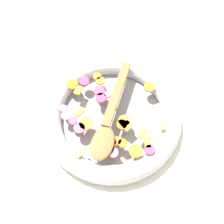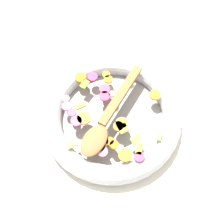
% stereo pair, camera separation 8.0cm
% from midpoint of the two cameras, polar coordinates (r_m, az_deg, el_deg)
% --- Properties ---
extents(ground_plane, '(4.00, 4.00, 0.00)m').
position_cam_midpoint_polar(ground_plane, '(0.85, -2.70, -1.76)').
color(ground_plane, silver).
extents(skillet, '(0.37, 0.37, 0.05)m').
position_cam_midpoint_polar(skillet, '(0.83, -2.76, -1.13)').
color(skillet, gray).
rests_on(skillet, ground_plane).
extents(chopped_vegetables, '(0.28, 0.26, 0.01)m').
position_cam_midpoint_polar(chopped_vegetables, '(0.79, -3.89, -1.35)').
color(chopped_vegetables, orange).
rests_on(chopped_vegetables, skillet).
extents(wooden_spoon, '(0.06, 0.29, 0.01)m').
position_cam_midpoint_polar(wooden_spoon, '(0.78, -3.54, -1.67)').
color(wooden_spoon, olive).
rests_on(wooden_spoon, chopped_vegetables).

